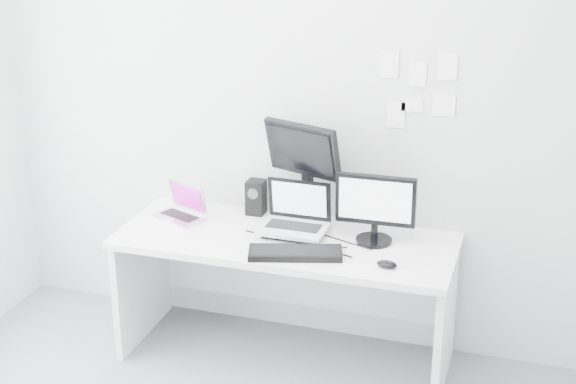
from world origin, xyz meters
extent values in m
plane|color=#B7BABC|center=(0.00, 1.60, 1.35)|extent=(3.60, 0.00, 3.60)
cube|color=white|center=(0.00, 1.25, 0.36)|extent=(1.80, 0.70, 0.73)
cube|color=silver|center=(-0.65, 1.32, 0.83)|extent=(0.33, 0.29, 0.20)
cube|color=black|center=(-0.26, 1.52, 0.83)|extent=(0.10, 0.10, 0.20)
cube|color=silver|center=(0.03, 1.29, 0.88)|extent=(0.35, 0.28, 0.29)
cube|color=black|center=(0.04, 1.47, 1.03)|extent=(0.47, 0.29, 0.60)
cube|color=black|center=(0.46, 1.34, 0.92)|extent=(0.42, 0.21, 0.38)
cube|color=black|center=(0.12, 1.05, 0.75)|extent=(0.50, 0.29, 0.03)
ellipsoid|color=black|center=(0.58, 1.06, 0.75)|extent=(0.11, 0.08, 0.03)
cube|color=white|center=(0.45, 1.59, 1.62)|extent=(0.10, 0.00, 0.14)
cube|color=white|center=(0.60, 1.59, 1.58)|extent=(0.09, 0.00, 0.13)
cube|color=white|center=(0.75, 1.59, 1.63)|extent=(0.10, 0.00, 0.14)
cube|color=white|center=(0.58, 1.59, 1.42)|extent=(0.11, 0.00, 0.08)
cube|color=white|center=(0.50, 1.59, 1.36)|extent=(0.09, 0.00, 0.14)
cube|color=white|center=(0.74, 1.59, 1.43)|extent=(0.12, 0.00, 0.12)
camera|label=1|loc=(1.24, -2.66, 2.55)|focal=52.66mm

